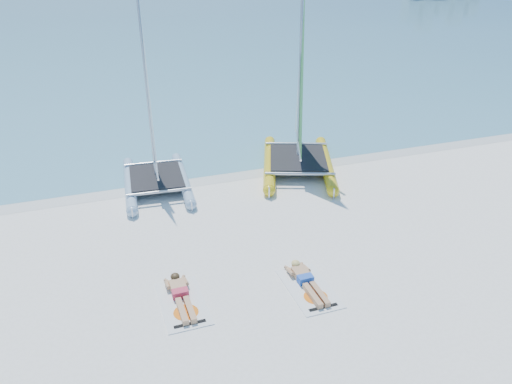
% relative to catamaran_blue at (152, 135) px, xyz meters
% --- Properties ---
extents(ground, '(140.00, 140.00, 0.00)m').
position_rel_catamaran_blue_xyz_m(ground, '(2.08, -5.37, -1.81)').
color(ground, white).
rests_on(ground, ground).
extents(sea, '(140.00, 115.00, 0.01)m').
position_rel_catamaran_blue_xyz_m(sea, '(2.08, 57.63, -1.80)').
color(sea, '#7CBCCF').
rests_on(sea, ground).
extents(wet_sand_strip, '(140.00, 1.40, 0.01)m').
position_rel_catamaran_blue_xyz_m(wet_sand_strip, '(2.08, 0.13, -1.80)').
color(wet_sand_strip, silver).
rests_on(wet_sand_strip, ground).
extents(catamaran_blue, '(2.48, 4.59, 6.05)m').
position_rel_catamaran_blue_xyz_m(catamaran_blue, '(0.00, 0.00, 0.00)').
color(catamaran_blue, '#A4C0D8').
rests_on(catamaran_blue, ground).
extents(catamaran_yellow, '(4.17, 5.72, 7.06)m').
position_rel_catamaran_blue_xyz_m(catamaran_yellow, '(5.30, 0.20, 0.42)').
color(catamaran_yellow, yellow).
rests_on(catamaran_yellow, ground).
extents(towel_a, '(1.00, 1.85, 0.02)m').
position_rel_catamaran_blue_xyz_m(towel_a, '(-0.49, -6.54, -1.80)').
color(towel_a, white).
rests_on(towel_a, ground).
extents(sunbather_a, '(0.37, 1.73, 0.26)m').
position_rel_catamaran_blue_xyz_m(sunbather_a, '(-0.49, -6.35, -1.69)').
color(sunbather_a, tan).
rests_on(sunbather_a, towel_a).
extents(towel_b, '(1.00, 1.85, 0.02)m').
position_rel_catamaran_blue_xyz_m(towel_b, '(2.45, -7.00, -1.80)').
color(towel_b, white).
rests_on(towel_b, ground).
extents(sunbather_b, '(0.37, 1.73, 0.26)m').
position_rel_catamaran_blue_xyz_m(sunbather_b, '(2.45, -6.81, -1.69)').
color(sunbather_b, tan).
rests_on(sunbather_b, towel_b).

